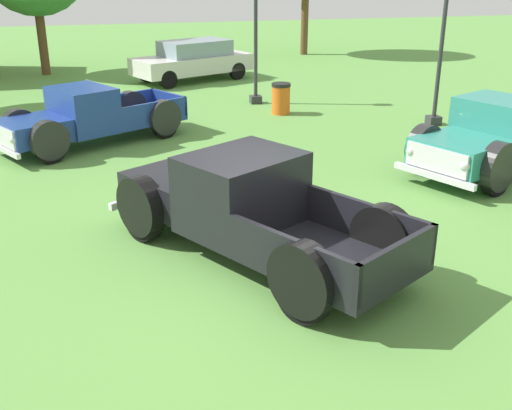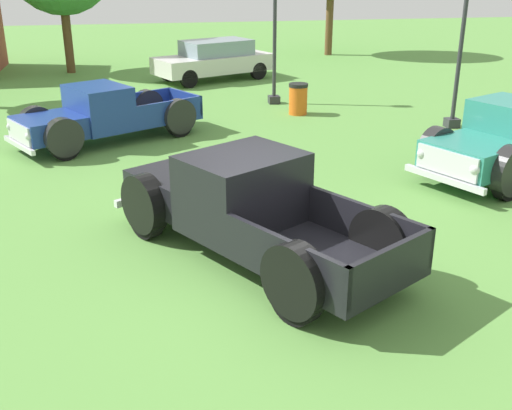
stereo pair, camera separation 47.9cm
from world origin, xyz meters
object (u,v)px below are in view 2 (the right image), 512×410
object	(u,v)px
pickup_truck_behind_left	(512,141)
trash_can	(298,99)
sedan_distant_a	(214,59)
pickup_truck_behind_right	(98,116)
pickup_truck_foreground	(240,205)
lamp_post_far	(275,36)
lamp_post_near	(461,47)

from	to	relation	value
pickup_truck_behind_left	trash_can	distance (m)	7.22
sedan_distant_a	pickup_truck_behind_right	bearing A→B (deg)	-115.70
pickup_truck_foreground	lamp_post_far	xyz separation A→B (m)	(2.90, 10.81, 1.40)
pickup_truck_behind_left	trash_can	size ratio (longest dim) A/B	5.90
lamp_post_near	lamp_post_far	xyz separation A→B (m)	(-4.35, 4.00, -0.07)
pickup_truck_behind_right	pickup_truck_behind_left	bearing A→B (deg)	-25.22
lamp_post_far	sedan_distant_a	bearing A→B (deg)	107.04
sedan_distant_a	lamp_post_far	size ratio (longest dim) A/B	1.20
pickup_truck_behind_left	pickup_truck_behind_right	bearing A→B (deg)	154.78
pickup_truck_behind_right	lamp_post_near	bearing A→B (deg)	-0.86
pickup_truck_behind_right	lamp_post_near	world-z (taller)	lamp_post_near
pickup_truck_foreground	lamp_post_near	world-z (taller)	lamp_post_near
trash_can	pickup_truck_behind_right	bearing A→B (deg)	-159.53
pickup_truck_foreground	trash_can	bearing A→B (deg)	70.19
sedan_distant_a	pickup_truck_foreground	bearing A→B (deg)	-95.49
pickup_truck_behind_right	lamp_post_far	world-z (taller)	lamp_post_far
pickup_truck_behind_right	sedan_distant_a	xyz separation A→B (m)	(4.07, 8.47, 0.10)
pickup_truck_foreground	pickup_truck_behind_right	world-z (taller)	pickup_truck_foreground
pickup_truck_behind_right	trash_can	distance (m)	6.29
pickup_truck_behind_left	sedan_distant_a	xyz separation A→B (m)	(-5.01, 12.74, 0.03)
sedan_distant_a	trash_can	world-z (taller)	sedan_distant_a
lamp_post_near	trash_can	size ratio (longest dim) A/B	4.53
pickup_truck_foreground	lamp_post_near	distance (m)	10.05
pickup_truck_behind_right	sedan_distant_a	distance (m)	9.40
pickup_truck_behind_left	trash_can	xyz separation A→B (m)	(-3.19, 6.47, -0.30)
pickup_truck_foreground	trash_can	distance (m)	9.74
pickup_truck_behind_left	lamp_post_far	size ratio (longest dim) A/B	1.34
pickup_truck_behind_right	sedan_distant_a	size ratio (longest dim) A/B	1.02
pickup_truck_behind_left	lamp_post_near	size ratio (longest dim) A/B	1.30
pickup_truck_foreground	pickup_truck_behind_left	bearing A→B (deg)	22.45
pickup_truck_behind_left	sedan_distant_a	world-z (taller)	pickup_truck_behind_left
pickup_truck_foreground	sedan_distant_a	world-z (taller)	pickup_truck_foreground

